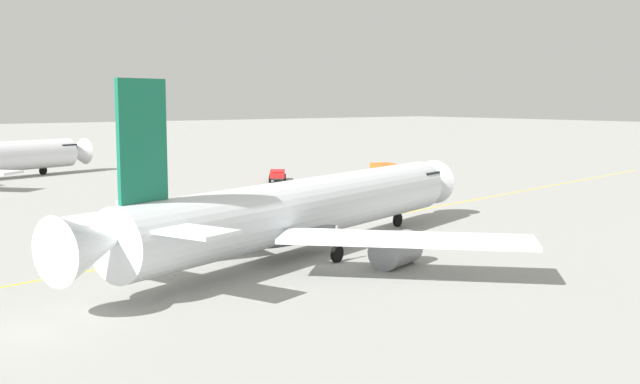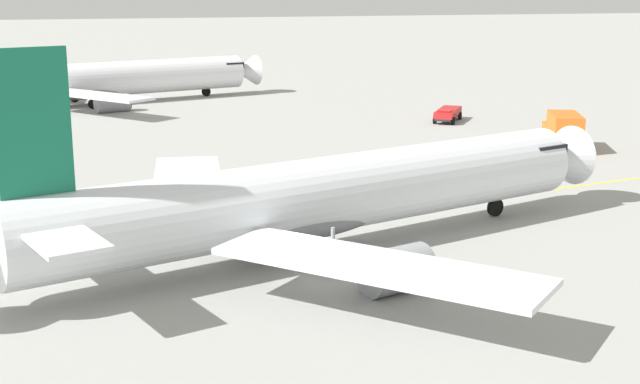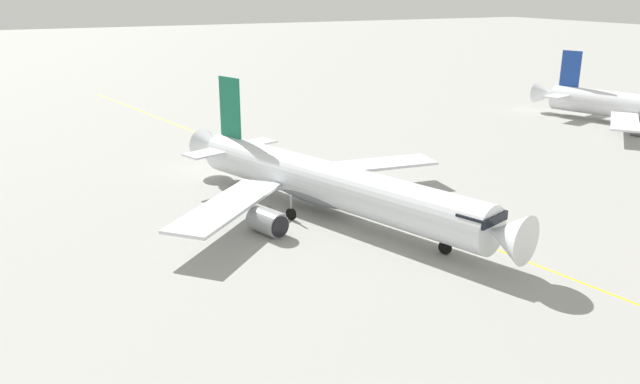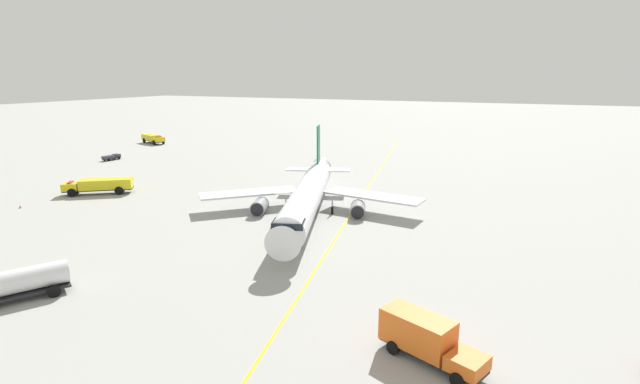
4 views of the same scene
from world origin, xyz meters
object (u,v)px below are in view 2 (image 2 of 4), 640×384
ops_pickup_truck (448,114)px  airliner_secondary (94,81)px  airliner_main (314,200)px  catering_truck_truck (563,130)px

ops_pickup_truck → airliner_secondary: bearing=-88.0°
airliner_main → catering_truck_truck: bearing=20.6°
catering_truck_truck → ops_pickup_truck: bearing=33.3°
airliner_main → catering_truck_truck: 35.85m
airliner_secondary → ops_pickup_truck: size_ratio=7.59×
airliner_main → catering_truck_truck: (22.84, -27.60, -1.21)m
ops_pickup_truck → airliner_main: bearing=2.8°
airliner_secondary → ops_pickup_truck: (-21.83, -34.57, -1.86)m
airliner_main → ops_pickup_truck: bearing=39.5°
airliner_secondary → catering_truck_truck: (-38.15, -38.20, -1.01)m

